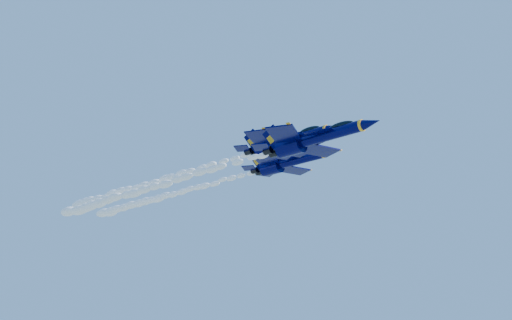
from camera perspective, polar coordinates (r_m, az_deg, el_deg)
The scene contains 6 objects.
jet_lead at distance 64.82m, azimuth 6.41°, elevation 2.39°, with size 16.90×13.86×6.28m.
smoke_trail_jet_lead at distance 86.33m, azimuth -12.21°, elevation -3.18°, with size 51.88×2.15×1.94m, color white.
jet_second at distance 77.06m, azimuth 3.40°, elevation 2.12°, with size 17.40×14.28×6.47m.
smoke_trail_jet_second at distance 99.27m, azimuth -12.26°, elevation -2.70°, with size 51.88×2.22×2.00m, color white.
jet_third at distance 92.82m, azimuth 3.63°, elevation -0.29°, with size 18.57×15.23×6.90m.
smoke_trail_jet_third at distance 115.01m, azimuth -10.10°, elevation -4.05°, with size 51.88×2.37×2.13m, color white.
Camera 1 is at (50.39, -64.99, 124.52)m, focal length 35.00 mm.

